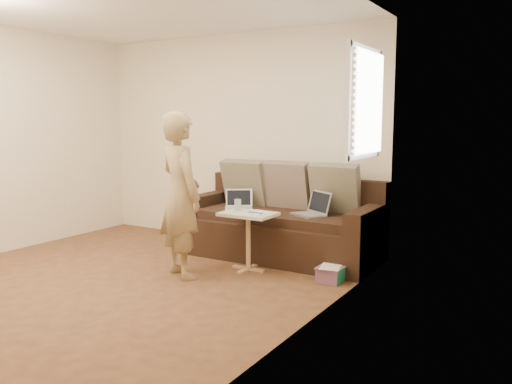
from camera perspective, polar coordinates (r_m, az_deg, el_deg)
floor at (r=5.19m, az=-15.91°, el=-9.78°), size 4.50×4.50×0.00m
wall_back at (r=6.70m, az=-2.19°, el=5.74°), size 4.00×0.00×4.00m
wall_right at (r=3.75m, az=4.89°, el=4.09°), size 0.00×4.50×4.50m
window_blinds at (r=5.16m, az=11.80°, el=9.41°), size 0.12×0.88×1.08m
sofa at (r=5.93m, az=2.68°, el=-3.04°), size 2.20×0.95×0.85m
pillow_left at (r=6.35m, az=-1.22°, el=1.02°), size 0.55×0.29×0.57m
pillow_mid at (r=6.11m, az=3.37°, el=0.74°), size 0.55×0.27×0.57m
pillow_right at (r=5.86m, az=8.55°, el=0.36°), size 0.55×0.28×0.57m
laptop_silver at (r=5.70m, az=5.66°, el=-2.55°), size 0.46×0.42×0.25m
laptop_white at (r=6.08m, az=-1.89°, el=-1.86°), size 0.38×0.36×0.22m
person at (r=5.20m, az=-8.14°, el=-0.32°), size 0.71×0.62×1.63m
side_table at (r=5.45m, az=-0.84°, el=-5.35°), size 0.55×0.38×0.60m
drinking_glass at (r=5.49m, az=-1.98°, el=-1.41°), size 0.07×0.07×0.12m
scissors at (r=5.33m, az=-0.08°, el=-2.25°), size 0.20×0.15×0.02m
paper_on_table at (r=5.37m, az=-0.06°, el=-2.24°), size 0.25×0.33×0.00m
striped_box at (r=5.16m, az=8.07°, el=-8.78°), size 0.24×0.24×0.15m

